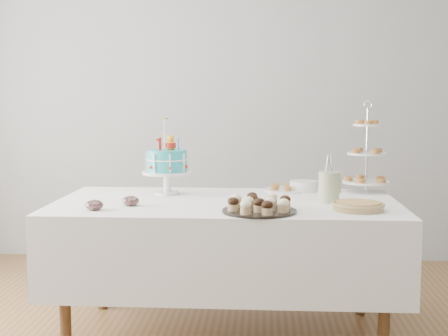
# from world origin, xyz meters

# --- Properties ---
(walls) EXTENTS (5.04, 4.04, 2.70)m
(walls) POSITION_xyz_m (0.00, 0.00, 1.35)
(walls) COLOR #A3A6A8
(walls) RESTS_ON floor
(table) EXTENTS (1.92, 1.02, 0.77)m
(table) POSITION_xyz_m (0.00, 0.30, 0.54)
(table) COLOR white
(table) RESTS_ON floor
(birthday_cake) EXTENTS (0.30, 0.30, 0.46)m
(birthday_cake) POSITION_xyz_m (-0.37, 0.53, 0.89)
(birthday_cake) COLOR white
(birthday_cake) RESTS_ON table
(cupcake_tray) EXTENTS (0.38, 0.38, 0.09)m
(cupcake_tray) POSITION_xyz_m (0.19, -0.03, 0.81)
(cupcake_tray) COLOR black
(cupcake_tray) RESTS_ON table
(pie) EXTENTS (0.27, 0.27, 0.04)m
(pie) POSITION_xyz_m (0.70, 0.06, 0.79)
(pie) COLOR tan
(pie) RESTS_ON table
(tiered_stand) EXTENTS (0.29, 0.29, 0.56)m
(tiered_stand) POSITION_xyz_m (0.84, 0.70, 1.00)
(tiered_stand) COLOR silver
(tiered_stand) RESTS_ON table
(plate_stack) EXTENTS (0.17, 0.17, 0.07)m
(plate_stack) POSITION_xyz_m (0.45, 0.70, 0.80)
(plate_stack) COLOR white
(plate_stack) RESTS_ON table
(pastry_plate) EXTENTS (0.26, 0.26, 0.04)m
(pastry_plate) POSITION_xyz_m (0.34, 0.70, 0.79)
(pastry_plate) COLOR white
(pastry_plate) RESTS_ON table
(jam_bowl_a) EXTENTS (0.09, 0.09, 0.06)m
(jam_bowl_a) POSITION_xyz_m (-0.66, -0.02, 0.80)
(jam_bowl_a) COLOR silver
(jam_bowl_a) RESTS_ON table
(jam_bowl_b) EXTENTS (0.09, 0.09, 0.05)m
(jam_bowl_b) POSITION_xyz_m (-0.50, 0.12, 0.80)
(jam_bowl_b) COLOR silver
(jam_bowl_b) RESTS_ON table
(utensil_pitcher) EXTENTS (0.12, 0.12, 0.26)m
(utensil_pitcher) POSITION_xyz_m (0.57, 0.29, 0.86)
(utensil_pitcher) COLOR beige
(utensil_pitcher) RESTS_ON table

